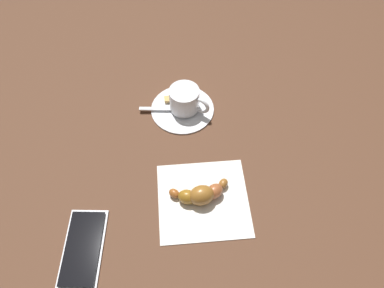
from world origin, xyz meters
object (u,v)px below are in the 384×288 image
sugar_packet (177,98)px  croissant (201,194)px  espresso_cup (185,99)px  napkin (203,200)px  cell_phone (83,248)px  saucer (182,109)px  teaspoon (179,109)px

sugar_packet → croissant: size_ratio=0.45×
espresso_cup → croissant: bearing=-1.2°
espresso_cup → croissant: 0.24m
napkin → cell_phone: cell_phone is taller
espresso_cup → sugar_packet: bearing=-150.3°
cell_phone → saucer: bearing=142.6°
sugar_packet → croissant: (0.27, 0.01, 0.01)m
teaspoon → cell_phone: (0.30, -0.22, -0.01)m
saucer → teaspoon: bearing=-61.9°
croissant → cell_phone: croissant is taller
croissant → cell_phone: (0.07, -0.23, -0.02)m
teaspoon → croissant: (0.23, 0.01, 0.01)m
saucer → croissant: 0.24m
espresso_cup → croissant: (0.24, -0.01, -0.01)m
croissant → cell_phone: 0.24m
espresso_cup → croissant: size_ratio=0.68×
croissant → cell_phone: bearing=-74.2°
croissant → teaspoon: bearing=-177.1°
saucer → teaspoon: (0.01, -0.01, 0.01)m
napkin → cell_phone: 0.25m
napkin → croissant: (-0.00, -0.00, 0.02)m
sugar_packet → napkin: (0.27, 0.02, -0.01)m
napkin → sugar_packet: bearing=-176.7°
espresso_cup → croissant: espresso_cup is taller
saucer → teaspoon: teaspoon is taller
napkin → croissant: 0.02m
espresso_cup → napkin: espresso_cup is taller
sugar_packet → napkin: size_ratio=0.33×
teaspoon → cell_phone: bearing=-36.6°
saucer → sugar_packet: bearing=-161.1°
saucer → napkin: bearing=1.5°
cell_phone → teaspoon: bearing=143.4°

